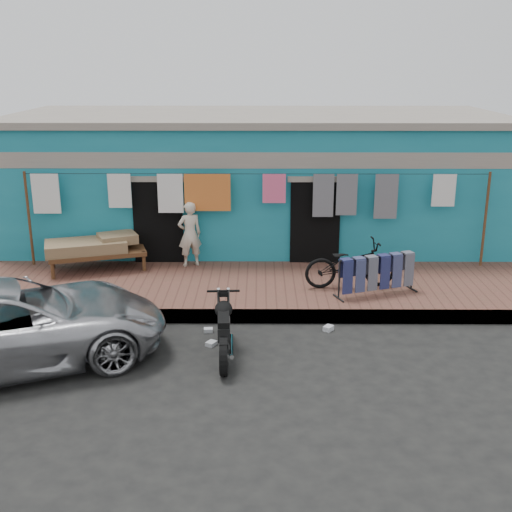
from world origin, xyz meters
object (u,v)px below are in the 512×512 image
at_px(bicycle, 351,259).
at_px(jeans_rack, 377,274).
at_px(motorcycle, 224,328).
at_px(charpoy, 97,254).
at_px(car, 9,324).
at_px(seated_person, 190,234).

bearing_deg(bicycle, jeans_rack, -139.25).
relative_size(motorcycle, charpoy, 0.67).
bearing_deg(charpoy, car, -95.50).
bearing_deg(motorcycle, charpoy, 125.01).
distance_m(motorcycle, jeans_rack, 3.64).
bearing_deg(jeans_rack, charpoy, 165.53).
distance_m(seated_person, jeans_rack, 4.23).
height_order(seated_person, jeans_rack, seated_person).
xyz_separation_m(bicycle, motorcycle, (-2.40, -2.68, -0.34)).
xyz_separation_m(seated_person, motorcycle, (0.96, -4.05, -0.47)).
xyz_separation_m(car, motorcycle, (3.35, 0.31, -0.20)).
height_order(motorcycle, charpoy, motorcycle).
distance_m(bicycle, jeans_rack, 0.64).
height_order(car, bicycle, bicycle).
relative_size(bicycle, motorcycle, 1.16).
bearing_deg(bicycle, seated_person, 60.98).
bearing_deg(motorcycle, bicycle, 45.03).
xyz_separation_m(seated_person, jeans_rack, (3.82, -1.79, -0.31)).
relative_size(car, jeans_rack, 2.90).
xyz_separation_m(car, bicycle, (5.74, 2.98, 0.14)).
height_order(bicycle, motorcycle, bicycle).
height_order(bicycle, charpoy, bicycle).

